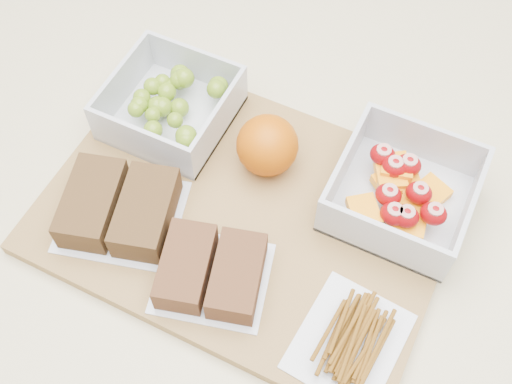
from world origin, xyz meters
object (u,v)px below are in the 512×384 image
at_px(fruit_container, 402,193).
at_px(pretzel_bag, 351,337).
at_px(sandwich_bag_center, 211,272).
at_px(grape_container, 172,105).
at_px(cutting_board, 245,215).
at_px(orange, 267,145).
at_px(sandwich_bag_left, 119,208).

distance_m(fruit_container, pretzel_bag, 0.17).
height_order(fruit_container, sandwich_bag_center, fruit_container).
distance_m(grape_container, pretzel_bag, 0.33).
height_order(sandwich_bag_center, pretzel_bag, sandwich_bag_center).
bearing_deg(cutting_board, orange, 95.27).
bearing_deg(sandwich_bag_left, orange, 50.12).
relative_size(cutting_board, grape_container, 3.19).
height_order(grape_container, fruit_container, fruit_container).
distance_m(cutting_board, fruit_container, 0.17).
height_order(cutting_board, grape_container, grape_container).
bearing_deg(pretzel_bag, grape_container, 150.29).
relative_size(cutting_board, sandwich_bag_left, 2.81).
xyz_separation_m(sandwich_bag_left, pretzel_bag, (0.27, -0.02, -0.01)).
height_order(cutting_board, sandwich_bag_left, sandwich_bag_left).
bearing_deg(sandwich_bag_center, pretzel_bag, -0.24).
distance_m(cutting_board, orange, 0.08).
xyz_separation_m(grape_container, pretzel_bag, (0.28, -0.16, -0.01)).
bearing_deg(sandwich_bag_left, pretzel_bag, -4.57).
xyz_separation_m(fruit_container, sandwich_bag_center, (-0.14, -0.16, -0.01)).
bearing_deg(orange, pretzel_bag, -43.65).
height_order(cutting_board, orange, orange).
height_order(grape_container, pretzel_bag, grape_container).
height_order(orange, sandwich_bag_center, orange).
bearing_deg(sandwich_bag_center, fruit_container, 49.88).
xyz_separation_m(cutting_board, pretzel_bag, (0.15, -0.09, 0.02)).
distance_m(cutting_board, pretzel_bag, 0.18).
xyz_separation_m(grape_container, sandwich_bag_center, (0.14, -0.16, -0.01)).
distance_m(fruit_container, sandwich_bag_center, 0.22).
relative_size(orange, sandwich_bag_left, 0.45).
xyz_separation_m(cutting_board, fruit_container, (0.14, 0.08, 0.03)).
bearing_deg(cutting_board, sandwich_bag_left, -150.62).
distance_m(orange, sandwich_bag_center, 0.15).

